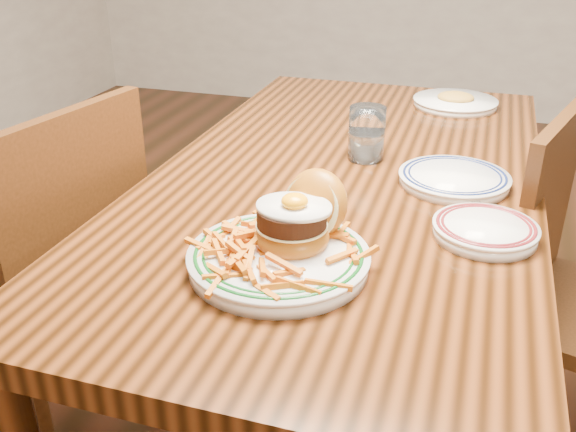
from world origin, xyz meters
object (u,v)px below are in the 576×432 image
(table, at_px, (346,207))
(chair_left, at_px, (51,283))
(side_plate, at_px, (485,229))
(main_plate, at_px, (285,243))

(table, bearing_deg, chair_left, -156.34)
(chair_left, height_order, side_plate, chair_left)
(table, xyz_separation_m, side_plate, (0.31, -0.24, 0.11))
(main_plate, bearing_deg, side_plate, 50.51)
(chair_left, distance_m, main_plate, 0.71)
(chair_left, relative_size, side_plate, 4.60)
(chair_left, bearing_deg, table, 33.21)
(chair_left, xyz_separation_m, side_plate, (0.95, 0.04, 0.27))
(side_plate, bearing_deg, main_plate, -129.43)
(table, xyz_separation_m, chair_left, (-0.64, -0.28, -0.16))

